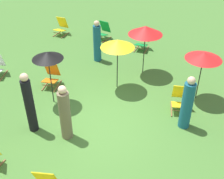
# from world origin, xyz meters

# --- Properties ---
(ground_plane) EXTENTS (40.00, 40.00, 0.00)m
(ground_plane) POSITION_xyz_m (0.00, 0.00, 0.00)
(ground_plane) COLOR #477A33
(deckchair_0) EXTENTS (0.53, 0.79, 0.83)m
(deckchair_0) POSITION_xyz_m (-4.06, 5.55, 0.37)
(deckchair_0) COLOR olive
(deckchair_0) RESTS_ON ground
(deckchair_3) EXTENTS (0.58, 0.82, 0.83)m
(deckchair_3) POSITION_xyz_m (-2.32, 1.47, 0.37)
(deckchair_3) COLOR olive
(deckchair_3) RESTS_ON ground
(deckchair_5) EXTENTS (0.61, 0.83, 0.83)m
(deckchair_5) POSITION_xyz_m (2.09, 1.56, 0.37)
(deckchair_5) COLOR olive
(deckchair_5) RESTS_ON ground
(deckchair_6) EXTENTS (0.52, 0.78, 0.83)m
(deckchair_6) POSITION_xyz_m (-0.04, 5.27, 0.37)
(deckchair_6) COLOR olive
(deckchair_6) RESTS_ON ground
(deckchair_8) EXTENTS (0.65, 0.85, 0.83)m
(deckchair_8) POSITION_xyz_m (-2.00, 5.75, 0.37)
(deckchair_8) COLOR olive
(deckchair_8) RESTS_ON ground
(umbrella_0) EXTENTS (0.93, 0.93, 1.80)m
(umbrella_0) POSITION_xyz_m (-1.80, 0.61, 1.68)
(umbrella_0) COLOR black
(umbrella_0) RESTS_ON ground
(umbrella_1) EXTENTS (1.12, 1.12, 1.67)m
(umbrella_1) POSITION_xyz_m (2.53, 2.35, 1.56)
(umbrella_1) COLOR black
(umbrella_1) RESTS_ON ground
(umbrella_2) EXTENTS (1.11, 1.11, 1.79)m
(umbrella_2) POSITION_xyz_m (-0.13, 2.11, 1.65)
(umbrella_2) COLOR black
(umbrella_2) RESTS_ON ground
(umbrella_3) EXTENTS (1.21, 1.21, 1.85)m
(umbrella_3) POSITION_xyz_m (0.48, 3.35, 1.70)
(umbrella_3) COLOR black
(umbrella_3) RESTS_ON ground
(person_0) EXTENTS (0.31, 0.31, 1.86)m
(person_0) POSITION_xyz_m (-1.69, -0.74, 0.90)
(person_0) COLOR black
(person_0) RESTS_ON ground
(person_1) EXTENTS (0.42, 0.42, 1.68)m
(person_1) POSITION_xyz_m (-0.66, -0.69, 0.79)
(person_1) COLOR #72664C
(person_1) RESTS_ON ground
(person_2) EXTENTS (0.40, 0.40, 1.67)m
(person_2) POSITION_xyz_m (-1.49, 3.72, 0.79)
(person_2) COLOR #195972
(person_2) RESTS_ON ground
(person_3) EXTENTS (0.40, 0.40, 1.67)m
(person_3) POSITION_xyz_m (2.34, 0.81, 0.79)
(person_3) COLOR #195972
(person_3) RESTS_ON ground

